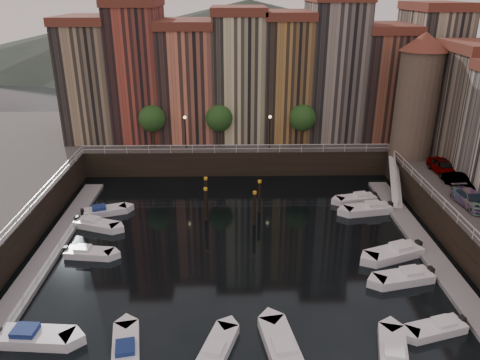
{
  "coord_description": "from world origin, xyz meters",
  "views": [
    {
      "loc": [
        -0.62,
        -36.26,
        21.01
      ],
      "look_at": [
        0.2,
        4.0,
        4.44
      ],
      "focal_mm": 35.0,
      "sensor_mm": 36.0,
      "label": 1
    }
  ],
  "objects_px": {
    "mooring_pilings": "(231,201)",
    "boat_left_3": "(96,224)",
    "corner_tower": "(418,94)",
    "gangway": "(395,179)",
    "boat_left_0": "(34,337)",
    "car_b": "(461,183)",
    "car_c": "(471,200)",
    "boat_left_2": "(88,253)",
    "car_a": "(443,167)"
  },
  "relations": [
    {
      "from": "mooring_pilings",
      "to": "boat_left_3",
      "type": "distance_m",
      "value": 13.03
    },
    {
      "from": "corner_tower",
      "to": "gangway",
      "type": "xyz_separation_m",
      "value": [
        -2.9,
        -4.5,
        -8.28
      ]
    },
    {
      "from": "boat_left_0",
      "to": "car_b",
      "type": "relative_size",
      "value": 1.28
    },
    {
      "from": "car_b",
      "to": "car_c",
      "type": "relative_size",
      "value": 0.86
    },
    {
      "from": "boat_left_2",
      "to": "car_a",
      "type": "xyz_separation_m",
      "value": [
        34.1,
        10.6,
        3.44
      ]
    },
    {
      "from": "car_c",
      "to": "corner_tower",
      "type": "bearing_deg",
      "value": 87.22
    },
    {
      "from": "mooring_pilings",
      "to": "boat_left_2",
      "type": "bearing_deg",
      "value": -149.15
    },
    {
      "from": "boat_left_3",
      "to": "mooring_pilings",
      "type": "bearing_deg",
      "value": 29.28
    },
    {
      "from": "boat_left_2",
      "to": "car_c",
      "type": "xyz_separation_m",
      "value": [
        33.27,
        2.7,
        3.35
      ]
    },
    {
      "from": "boat_left_2",
      "to": "car_b",
      "type": "distance_m",
      "value": 35.02
    },
    {
      "from": "corner_tower",
      "to": "mooring_pilings",
      "type": "xyz_separation_m",
      "value": [
        -20.63,
        -9.17,
        -8.54
      ]
    },
    {
      "from": "mooring_pilings",
      "to": "boat_left_3",
      "type": "relative_size",
      "value": 1.25
    },
    {
      "from": "mooring_pilings",
      "to": "car_b",
      "type": "bearing_deg",
      "value": -1.5
    },
    {
      "from": "boat_left_0",
      "to": "car_b",
      "type": "bearing_deg",
      "value": 30.64
    },
    {
      "from": "boat_left_2",
      "to": "car_b",
      "type": "bearing_deg",
      "value": 18.1
    },
    {
      "from": "corner_tower",
      "to": "car_c",
      "type": "xyz_separation_m",
      "value": [
        0.54,
        -13.7,
        -6.52
      ]
    },
    {
      "from": "boat_left_3",
      "to": "car_b",
      "type": "xyz_separation_m",
      "value": [
        34.9,
        1.55,
        3.31
      ]
    },
    {
      "from": "boat_left_0",
      "to": "car_a",
      "type": "relative_size",
      "value": 1.13
    },
    {
      "from": "gangway",
      "to": "car_a",
      "type": "xyz_separation_m",
      "value": [
        4.27,
        -1.31,
        1.85
      ]
    },
    {
      "from": "corner_tower",
      "to": "boat_left_2",
      "type": "bearing_deg",
      "value": -153.39
    },
    {
      "from": "corner_tower",
      "to": "boat_left_3",
      "type": "bearing_deg",
      "value": -161.32
    },
    {
      "from": "gangway",
      "to": "car_b",
      "type": "distance_m",
      "value": 7.06
    },
    {
      "from": "mooring_pilings",
      "to": "boat_left_0",
      "type": "distance_m",
      "value": 21.69
    },
    {
      "from": "boat_left_0",
      "to": "car_c",
      "type": "distance_m",
      "value": 36.39
    },
    {
      "from": "corner_tower",
      "to": "gangway",
      "type": "relative_size",
      "value": 1.66
    },
    {
      "from": "car_c",
      "to": "car_a",
      "type": "bearing_deg",
      "value": 78.97
    },
    {
      "from": "corner_tower",
      "to": "car_b",
      "type": "height_order",
      "value": "corner_tower"
    },
    {
      "from": "boat_left_0",
      "to": "boat_left_3",
      "type": "distance_m",
      "value": 15.45
    },
    {
      "from": "boat_left_0",
      "to": "boat_left_2",
      "type": "height_order",
      "value": "boat_left_0"
    },
    {
      "from": "gangway",
      "to": "car_b",
      "type": "relative_size",
      "value": 2.09
    },
    {
      "from": "boat_left_2",
      "to": "mooring_pilings",
      "type": "bearing_deg",
      "value": 37.95
    },
    {
      "from": "gangway",
      "to": "mooring_pilings",
      "type": "height_order",
      "value": "gangway"
    },
    {
      "from": "corner_tower",
      "to": "mooring_pilings",
      "type": "height_order",
      "value": "corner_tower"
    },
    {
      "from": "boat_left_2",
      "to": "corner_tower",
      "type": "bearing_deg",
      "value": 33.71
    },
    {
      "from": "boat_left_0",
      "to": "boat_left_3",
      "type": "height_order",
      "value": "boat_left_0"
    },
    {
      "from": "gangway",
      "to": "boat_left_0",
      "type": "height_order",
      "value": "gangway"
    },
    {
      "from": "corner_tower",
      "to": "car_b",
      "type": "relative_size",
      "value": 3.47
    },
    {
      "from": "car_c",
      "to": "boat_left_2",
      "type": "bearing_deg",
      "value": 179.61
    },
    {
      "from": "boat_left_3",
      "to": "car_a",
      "type": "height_order",
      "value": "car_a"
    },
    {
      "from": "corner_tower",
      "to": "car_c",
      "type": "relative_size",
      "value": 2.98
    },
    {
      "from": "boat_left_0",
      "to": "car_c",
      "type": "bearing_deg",
      "value": 25.68
    },
    {
      "from": "boat_left_2",
      "to": "car_a",
      "type": "relative_size",
      "value": 0.95
    },
    {
      "from": "corner_tower",
      "to": "car_c",
      "type": "distance_m",
      "value": 15.19
    },
    {
      "from": "gangway",
      "to": "car_b",
      "type": "xyz_separation_m",
      "value": [
        4.39,
        -5.25,
        1.74
      ]
    },
    {
      "from": "gangway",
      "to": "boat_left_3",
      "type": "height_order",
      "value": "gangway"
    },
    {
      "from": "gangway",
      "to": "mooring_pilings",
      "type": "relative_size",
      "value": 1.45
    },
    {
      "from": "corner_tower",
      "to": "boat_left_0",
      "type": "distance_m",
      "value": 43.81
    },
    {
      "from": "gangway",
      "to": "car_c",
      "type": "height_order",
      "value": "car_c"
    },
    {
      "from": "corner_tower",
      "to": "car_a",
      "type": "relative_size",
      "value": 3.07
    },
    {
      "from": "boat_left_2",
      "to": "boat_left_3",
      "type": "distance_m",
      "value": 5.15
    }
  ]
}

